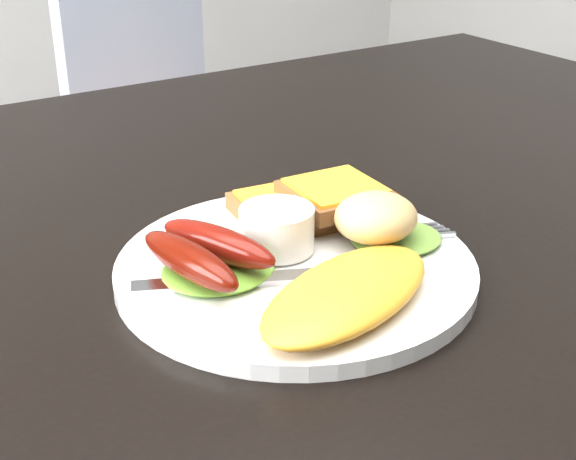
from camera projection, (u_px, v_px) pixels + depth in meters
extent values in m
cube|color=black|center=(288.00, 209.00, 0.72)|extent=(1.20, 0.80, 0.04)
cube|color=tan|center=(174.00, 159.00, 1.63)|extent=(0.45, 0.45, 0.04)
imported|color=navy|center=(166.00, 114.00, 1.13)|extent=(0.51, 0.36, 1.37)
cylinder|color=white|center=(296.00, 268.00, 0.57)|extent=(0.26, 0.26, 0.01)
ellipsoid|color=#598A17|center=(218.00, 269.00, 0.55)|extent=(0.09, 0.08, 0.01)
ellipsoid|color=#558D29|center=(396.00, 238.00, 0.59)|extent=(0.08, 0.08, 0.01)
ellipsoid|color=yellow|center=(347.00, 293.00, 0.51)|extent=(0.17, 0.12, 0.02)
ellipsoid|color=#5C0A09|center=(189.00, 260.00, 0.52)|extent=(0.04, 0.10, 0.02)
ellipsoid|color=maroon|center=(218.00, 243.00, 0.55)|extent=(0.06, 0.10, 0.02)
cylinder|color=white|center=(277.00, 229.00, 0.57)|extent=(0.07, 0.07, 0.03)
cube|color=brown|center=(291.00, 210.00, 0.63)|extent=(0.09, 0.09, 0.01)
cube|color=brown|center=(335.00, 195.00, 0.62)|extent=(0.08, 0.08, 0.01)
ellipsoid|color=beige|center=(376.00, 217.00, 0.58)|extent=(0.08, 0.07, 0.03)
cube|color=#ADAFB7|center=(269.00, 279.00, 0.54)|extent=(0.17, 0.09, 0.00)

